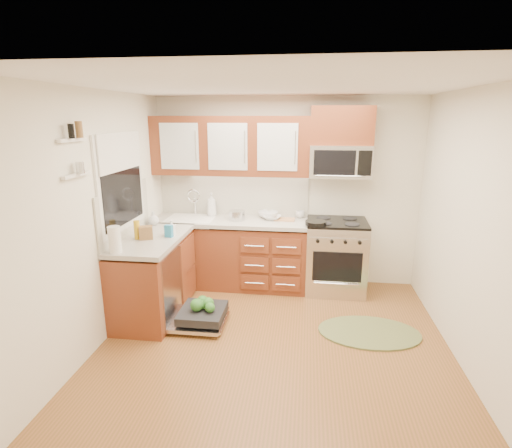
# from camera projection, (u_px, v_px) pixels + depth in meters

# --- Properties ---
(floor) EXTENTS (3.50, 3.50, 0.00)m
(floor) POSITION_uv_depth(u_px,v_px,m) (274.00, 345.00, 4.06)
(floor) COLOR brown
(floor) RESTS_ON ground
(ceiling) EXTENTS (3.50, 3.50, 0.00)m
(ceiling) POSITION_uv_depth(u_px,v_px,m) (278.00, 85.00, 3.40)
(ceiling) COLOR white
(ceiling) RESTS_ON ground
(wall_back) EXTENTS (3.50, 0.04, 2.50)m
(wall_back) POSITION_uv_depth(u_px,v_px,m) (286.00, 192.00, 5.41)
(wall_back) COLOR silver
(wall_back) RESTS_ON ground
(wall_front) EXTENTS (3.50, 0.04, 2.50)m
(wall_front) POSITION_uv_depth(u_px,v_px,m) (248.00, 316.00, 2.05)
(wall_front) COLOR silver
(wall_front) RESTS_ON ground
(wall_left) EXTENTS (0.04, 3.50, 2.50)m
(wall_left) POSITION_uv_depth(u_px,v_px,m) (99.00, 220.00, 3.95)
(wall_left) COLOR silver
(wall_left) RESTS_ON ground
(wall_right) EXTENTS (0.04, 3.50, 2.50)m
(wall_right) POSITION_uv_depth(u_px,v_px,m) (474.00, 233.00, 3.51)
(wall_right) COLOR silver
(wall_right) RESTS_ON ground
(base_cabinet_back) EXTENTS (2.05, 0.60, 0.85)m
(base_cabinet_back) POSITION_uv_depth(u_px,v_px,m) (230.00, 255.00, 5.42)
(base_cabinet_back) COLOR brown
(base_cabinet_back) RESTS_ON ground
(base_cabinet_left) EXTENTS (0.60, 1.25, 0.85)m
(base_cabinet_left) POSITION_uv_depth(u_px,v_px,m) (154.00, 278.00, 4.63)
(base_cabinet_left) COLOR brown
(base_cabinet_left) RESTS_ON ground
(countertop_back) EXTENTS (2.07, 0.64, 0.05)m
(countertop_back) POSITION_uv_depth(u_px,v_px,m) (230.00, 221.00, 5.29)
(countertop_back) COLOR #B8B0A8
(countertop_back) RESTS_ON base_cabinet_back
(countertop_left) EXTENTS (0.64, 1.27, 0.05)m
(countertop_left) POSITION_uv_depth(u_px,v_px,m) (152.00, 239.00, 4.50)
(countertop_left) COLOR #B8B0A8
(countertop_left) RESTS_ON base_cabinet_left
(backsplash_back) EXTENTS (2.05, 0.02, 0.57)m
(backsplash_back) POSITION_uv_depth(u_px,v_px,m) (233.00, 194.00, 5.49)
(backsplash_back) COLOR beige
(backsplash_back) RESTS_ON ground
(backsplash_left) EXTENTS (0.02, 1.25, 0.57)m
(backsplash_left) POSITION_uv_depth(u_px,v_px,m) (125.00, 212.00, 4.46)
(backsplash_left) COLOR beige
(backsplash_left) RESTS_ON ground
(upper_cabinets) EXTENTS (2.05, 0.35, 0.75)m
(upper_cabinets) POSITION_uv_depth(u_px,v_px,m) (230.00, 146.00, 5.17)
(upper_cabinets) COLOR brown
(upper_cabinets) RESTS_ON ground
(cabinet_over_mw) EXTENTS (0.76, 0.35, 0.47)m
(cabinet_over_mw) POSITION_uv_depth(u_px,v_px,m) (342.00, 125.00, 4.92)
(cabinet_over_mw) COLOR brown
(cabinet_over_mw) RESTS_ON ground
(range) EXTENTS (0.76, 0.64, 0.95)m
(range) POSITION_uv_depth(u_px,v_px,m) (336.00, 256.00, 5.22)
(range) COLOR silver
(range) RESTS_ON ground
(microwave) EXTENTS (0.76, 0.38, 0.40)m
(microwave) POSITION_uv_depth(u_px,v_px,m) (340.00, 161.00, 5.01)
(microwave) COLOR silver
(microwave) RESTS_ON ground
(sink) EXTENTS (0.62, 0.50, 0.26)m
(sink) POSITION_uv_depth(u_px,v_px,m) (191.00, 227.00, 5.36)
(sink) COLOR white
(sink) RESTS_ON ground
(dishwasher) EXTENTS (0.70, 0.60, 0.20)m
(dishwasher) POSITION_uv_depth(u_px,v_px,m) (199.00, 316.00, 4.42)
(dishwasher) COLOR silver
(dishwasher) RESTS_ON ground
(window) EXTENTS (0.03, 1.05, 1.05)m
(window) POSITION_uv_depth(u_px,v_px,m) (121.00, 182.00, 4.35)
(window) COLOR white
(window) RESTS_ON ground
(window_blind) EXTENTS (0.02, 0.96, 0.40)m
(window_blind) POSITION_uv_depth(u_px,v_px,m) (121.00, 152.00, 4.26)
(window_blind) COLOR white
(window_blind) RESTS_ON ground
(shelf_upper) EXTENTS (0.04, 0.40, 0.03)m
(shelf_upper) POSITION_uv_depth(u_px,v_px,m) (73.00, 140.00, 3.40)
(shelf_upper) COLOR white
(shelf_upper) RESTS_ON ground
(shelf_lower) EXTENTS (0.04, 0.40, 0.03)m
(shelf_lower) POSITION_uv_depth(u_px,v_px,m) (77.00, 175.00, 3.48)
(shelf_lower) COLOR white
(shelf_lower) RESTS_ON ground
(rug) EXTENTS (1.15, 0.81, 0.02)m
(rug) POSITION_uv_depth(u_px,v_px,m) (369.00, 332.00, 4.27)
(rug) COLOR olive
(rug) RESTS_ON ground
(skillet) EXTENTS (0.32, 0.32, 0.05)m
(skillet) POSITION_uv_depth(u_px,v_px,m) (316.00, 223.00, 4.91)
(skillet) COLOR black
(skillet) RESTS_ON range
(stock_pot) EXTENTS (0.23, 0.23, 0.13)m
(stock_pot) POSITION_uv_depth(u_px,v_px,m) (237.00, 215.00, 5.23)
(stock_pot) COLOR silver
(stock_pot) RESTS_ON countertop_back
(cutting_board) EXTENTS (0.27, 0.17, 0.02)m
(cutting_board) POSITION_uv_depth(u_px,v_px,m) (285.00, 219.00, 5.25)
(cutting_board) COLOR tan
(cutting_board) RESTS_ON countertop_back
(canister) EXTENTS (0.14, 0.14, 0.18)m
(canister) POSITION_uv_depth(u_px,v_px,m) (213.00, 209.00, 5.50)
(canister) COLOR silver
(canister) RESTS_ON countertop_back
(paper_towel_roll) EXTENTS (0.14, 0.14, 0.27)m
(paper_towel_roll) POSITION_uv_depth(u_px,v_px,m) (115.00, 240.00, 3.96)
(paper_towel_roll) COLOR white
(paper_towel_roll) RESTS_ON countertop_left
(mustard_bottle) EXTENTS (0.08, 0.08, 0.21)m
(mustard_bottle) POSITION_uv_depth(u_px,v_px,m) (137.00, 230.00, 4.41)
(mustard_bottle) COLOR gold
(mustard_bottle) RESTS_ON countertop_left
(red_bottle) EXTENTS (0.08, 0.08, 0.22)m
(red_bottle) POSITION_uv_depth(u_px,v_px,m) (114.00, 241.00, 3.99)
(red_bottle) COLOR red
(red_bottle) RESTS_ON countertop_left
(wooden_box) EXTENTS (0.17, 0.15, 0.14)m
(wooden_box) POSITION_uv_depth(u_px,v_px,m) (146.00, 233.00, 4.42)
(wooden_box) COLOR brown
(wooden_box) RESTS_ON countertop_left
(blue_carton) EXTENTS (0.10, 0.07, 0.14)m
(blue_carton) POSITION_uv_depth(u_px,v_px,m) (169.00, 231.00, 4.49)
(blue_carton) COLOR teal
(blue_carton) RESTS_ON countertop_left
(bowl_a) EXTENTS (0.26, 0.26, 0.06)m
(bowl_a) POSITION_uv_depth(u_px,v_px,m) (272.00, 218.00, 5.26)
(bowl_a) COLOR #999999
(bowl_a) RESTS_ON countertop_back
(bowl_b) EXTENTS (0.35, 0.35, 0.08)m
(bowl_b) POSITION_uv_depth(u_px,v_px,m) (268.00, 215.00, 5.36)
(bowl_b) COLOR #999999
(bowl_b) RESTS_ON countertop_back
(cup) EXTENTS (0.13, 0.13, 0.09)m
(cup) POSITION_uv_depth(u_px,v_px,m) (300.00, 214.00, 5.36)
(cup) COLOR #999999
(cup) RESTS_ON countertop_back
(soap_bottle_a) EXTENTS (0.16, 0.16, 0.32)m
(soap_bottle_a) POSITION_uv_depth(u_px,v_px,m) (212.00, 205.00, 5.42)
(soap_bottle_a) COLOR #999999
(soap_bottle_a) RESTS_ON countertop_back
(soap_bottle_b) EXTENTS (0.09, 0.09, 0.18)m
(soap_bottle_b) POSITION_uv_depth(u_px,v_px,m) (171.00, 227.00, 4.57)
(soap_bottle_b) COLOR #999999
(soap_bottle_b) RESTS_ON countertop_left
(soap_bottle_c) EXTENTS (0.15, 0.15, 0.17)m
(soap_bottle_c) POSITION_uv_depth(u_px,v_px,m) (153.00, 218.00, 5.00)
(soap_bottle_c) COLOR #999999
(soap_bottle_c) RESTS_ON countertop_left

